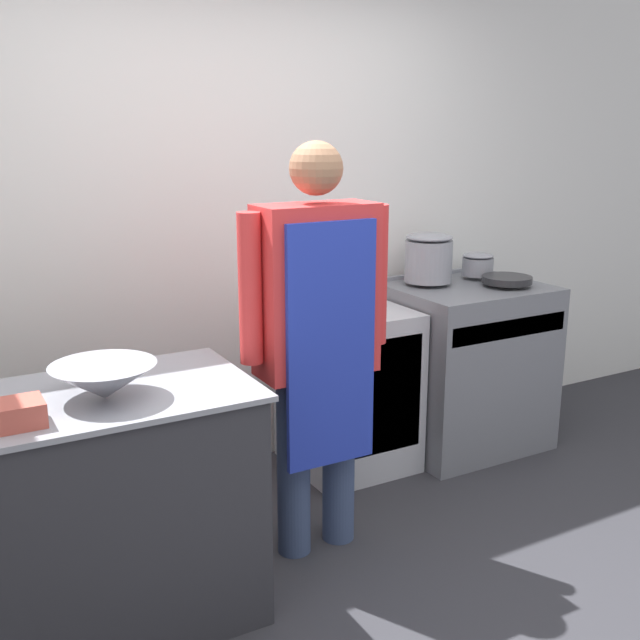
{
  "coord_description": "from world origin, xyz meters",
  "views": [
    {
      "loc": [
        -1.45,
        -1.87,
        1.77
      ],
      "look_at": [
        0.1,
        0.9,
        0.94
      ],
      "focal_mm": 42.0,
      "sensor_mm": 36.0,
      "label": 1
    }
  ],
  "objects_px": {
    "plastic_tub": "(20,413)",
    "person_cook": "(317,327)",
    "saute_pan": "(507,279)",
    "mixing_bowl": "(104,381)",
    "fridge_unit": "(348,388)",
    "sauce_pot": "(478,264)",
    "stock_pot": "(429,257)",
    "stove": "(464,365)"
  },
  "relations": [
    {
      "from": "mixing_bowl",
      "to": "stock_pot",
      "type": "bearing_deg",
      "value": 22.87
    },
    {
      "from": "mixing_bowl",
      "to": "plastic_tub",
      "type": "bearing_deg",
      "value": -158.69
    },
    {
      "from": "stock_pot",
      "to": "fridge_unit",
      "type": "bearing_deg",
      "value": -174.72
    },
    {
      "from": "mixing_bowl",
      "to": "stove",
      "type": "bearing_deg",
      "value": 18.19
    },
    {
      "from": "person_cook",
      "to": "sauce_pot",
      "type": "bearing_deg",
      "value": 25.67
    },
    {
      "from": "fridge_unit",
      "to": "mixing_bowl",
      "type": "distance_m",
      "value": 1.71
    },
    {
      "from": "plastic_tub",
      "to": "saute_pan",
      "type": "bearing_deg",
      "value": 15.01
    },
    {
      "from": "fridge_unit",
      "to": "saute_pan",
      "type": "bearing_deg",
      "value": -12.27
    },
    {
      "from": "stock_pot",
      "to": "saute_pan",
      "type": "xyz_separation_m",
      "value": [
        0.35,
        -0.24,
        -0.12
      ]
    },
    {
      "from": "stove",
      "to": "person_cook",
      "type": "xyz_separation_m",
      "value": [
        -1.26,
        -0.56,
        0.52
      ]
    },
    {
      "from": "sauce_pot",
      "to": "mixing_bowl",
      "type": "bearing_deg",
      "value": -160.31
    },
    {
      "from": "person_cook",
      "to": "saute_pan",
      "type": "xyz_separation_m",
      "value": [
        1.43,
        0.44,
        -0.02
      ]
    },
    {
      "from": "fridge_unit",
      "to": "sauce_pot",
      "type": "distance_m",
      "value": 1.06
    },
    {
      "from": "fridge_unit",
      "to": "sauce_pot",
      "type": "bearing_deg",
      "value": 3.19
    },
    {
      "from": "person_cook",
      "to": "plastic_tub",
      "type": "height_order",
      "value": "person_cook"
    },
    {
      "from": "stove",
      "to": "saute_pan",
      "type": "xyz_separation_m",
      "value": [
        0.17,
        -0.12,
        0.5
      ]
    },
    {
      "from": "stock_pot",
      "to": "saute_pan",
      "type": "relative_size",
      "value": 0.98
    },
    {
      "from": "fridge_unit",
      "to": "plastic_tub",
      "type": "distance_m",
      "value": 1.99
    },
    {
      "from": "saute_pan",
      "to": "plastic_tub",
      "type": "bearing_deg",
      "value": -164.99
    },
    {
      "from": "saute_pan",
      "to": "sauce_pot",
      "type": "bearing_deg",
      "value": 90.0
    },
    {
      "from": "person_cook",
      "to": "plastic_tub",
      "type": "distance_m",
      "value": 1.2
    },
    {
      "from": "stove",
      "to": "plastic_tub",
      "type": "xyz_separation_m",
      "value": [
        -2.43,
        -0.82,
        0.46
      ]
    },
    {
      "from": "fridge_unit",
      "to": "plastic_tub",
      "type": "relative_size",
      "value": 6.08
    },
    {
      "from": "stove",
      "to": "stock_pot",
      "type": "relative_size",
      "value": 3.53
    },
    {
      "from": "stove",
      "to": "saute_pan",
      "type": "relative_size",
      "value": 3.47
    },
    {
      "from": "person_cook",
      "to": "sauce_pot",
      "type": "xyz_separation_m",
      "value": [
        1.43,
        0.69,
        0.02
      ]
    },
    {
      "from": "plastic_tub",
      "to": "saute_pan",
      "type": "distance_m",
      "value": 2.69
    },
    {
      "from": "stove",
      "to": "sauce_pot",
      "type": "bearing_deg",
      "value": 36.46
    },
    {
      "from": "plastic_tub",
      "to": "stock_pot",
      "type": "distance_m",
      "value": 2.44
    },
    {
      "from": "fridge_unit",
      "to": "person_cook",
      "type": "relative_size",
      "value": 0.5
    },
    {
      "from": "saute_pan",
      "to": "mixing_bowl",
      "type": "bearing_deg",
      "value": -165.78
    },
    {
      "from": "person_cook",
      "to": "fridge_unit",
      "type": "bearing_deg",
      "value": 49.67
    },
    {
      "from": "plastic_tub",
      "to": "saute_pan",
      "type": "height_order",
      "value": "saute_pan"
    },
    {
      "from": "fridge_unit",
      "to": "stock_pot",
      "type": "bearing_deg",
      "value": 5.28
    },
    {
      "from": "person_cook",
      "to": "stock_pot",
      "type": "height_order",
      "value": "person_cook"
    },
    {
      "from": "mixing_bowl",
      "to": "saute_pan",
      "type": "xyz_separation_m",
      "value": [
        2.32,
        0.59,
        0.01
      ]
    },
    {
      "from": "person_cook",
      "to": "sauce_pot",
      "type": "distance_m",
      "value": 1.58
    },
    {
      "from": "stove",
      "to": "sauce_pot",
      "type": "distance_m",
      "value": 0.58
    },
    {
      "from": "plastic_tub",
      "to": "mixing_bowl",
      "type": "bearing_deg",
      "value": 21.31
    },
    {
      "from": "fridge_unit",
      "to": "sauce_pot",
      "type": "height_order",
      "value": "sauce_pot"
    },
    {
      "from": "stove",
      "to": "plastic_tub",
      "type": "distance_m",
      "value": 2.61
    },
    {
      "from": "plastic_tub",
      "to": "person_cook",
      "type": "bearing_deg",
      "value": 12.2
    }
  ]
}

